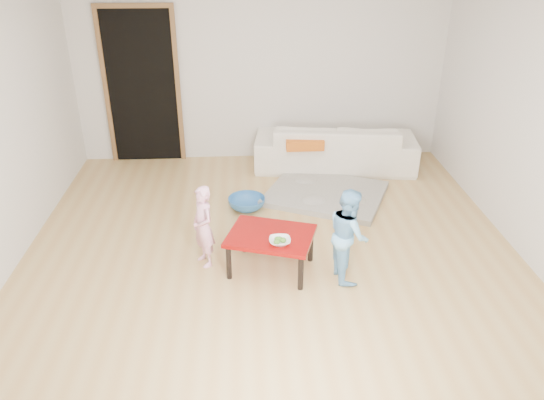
{
  "coord_description": "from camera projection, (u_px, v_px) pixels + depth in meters",
  "views": [
    {
      "loc": [
        -0.25,
        -4.65,
        2.92
      ],
      "look_at": [
        0.0,
        -0.2,
        0.65
      ],
      "focal_mm": 35.0,
      "sensor_mm": 36.0,
      "label": 1
    }
  ],
  "objects": [
    {
      "name": "sofa",
      "position": [
        335.0,
        145.0,
        7.2
      ],
      "size": [
        2.23,
        1.07,
        0.63
      ],
      "primitive_type": "imported",
      "rotation": [
        0.0,
        0.0,
        3.03
      ],
      "color": "white",
      "rests_on": "floor"
    },
    {
      "name": "broccoli",
      "position": [
        280.0,
        241.0,
        4.79
      ],
      "size": [
        0.12,
        0.12,
        0.06
      ],
      "primitive_type": null,
      "color": "#2D5919",
      "rests_on": "red_table"
    },
    {
      "name": "doorway",
      "position": [
        142.0,
        88.0,
        7.13
      ],
      "size": [
        1.02,
        0.08,
        2.11
      ],
      "primitive_type": null,
      "color": "brown",
      "rests_on": "back_wall"
    },
    {
      "name": "basin",
      "position": [
        247.0,
        203.0,
        6.21
      ],
      "size": [
        0.43,
        0.43,
        0.14
      ],
      "primitive_type": "imported",
      "color": "#2A619E",
      "rests_on": "floor"
    },
    {
      "name": "floor",
      "position": [
        271.0,
        247.0,
        5.47
      ],
      "size": [
        5.0,
        5.0,
        0.01
      ],
      "primitive_type": "cube",
      "color": "tan",
      "rests_on": "ground"
    },
    {
      "name": "bowl",
      "position": [
        280.0,
        241.0,
        4.79
      ],
      "size": [
        0.2,
        0.2,
        0.05
      ],
      "primitive_type": "imported",
      "color": "white",
      "rests_on": "red_table"
    },
    {
      "name": "red_table",
      "position": [
        271.0,
        252.0,
        5.04
      ],
      "size": [
        0.92,
        0.79,
        0.39
      ],
      "primitive_type": null,
      "rotation": [
        0.0,
        0.0,
        -0.31
      ],
      "color": "#7B0806",
      "rests_on": "floor"
    },
    {
      "name": "back_wall",
      "position": [
        261.0,
        66.0,
        7.11
      ],
      "size": [
        5.0,
        0.02,
        2.6
      ],
      "primitive_type": "cube",
      "color": "silver",
      "rests_on": "floor"
    },
    {
      "name": "right_wall",
      "position": [
        534.0,
        123.0,
        5.01
      ],
      "size": [
        0.02,
        5.0,
        2.6
      ],
      "primitive_type": "cube",
      "color": "silver",
      "rests_on": "floor"
    },
    {
      "name": "blanket",
      "position": [
        326.0,
        194.0,
        6.51
      ],
      "size": [
        1.69,
        1.58,
        0.07
      ],
      "primitive_type": null,
      "rotation": [
        0.0,
        0.0,
        -0.43
      ],
      "color": "#A69F93",
      "rests_on": "floor"
    },
    {
      "name": "child_pink",
      "position": [
        203.0,
        227.0,
        5.03
      ],
      "size": [
        0.32,
        0.36,
        0.82
      ],
      "primitive_type": "imported",
      "rotation": [
        0.0,
        0.0,
        -1.06
      ],
      "color": "pink",
      "rests_on": "floor"
    },
    {
      "name": "cushion",
      "position": [
        304.0,
        141.0,
        6.89
      ],
      "size": [
        0.49,
        0.44,
        0.13
      ],
      "primitive_type": "cube",
      "rotation": [
        0.0,
        0.0,
        0.01
      ],
      "color": "#CC5E16",
      "rests_on": "sofa"
    },
    {
      "name": "child_blue",
      "position": [
        349.0,
        234.0,
        4.82
      ],
      "size": [
        0.39,
        0.47,
        0.9
      ],
      "primitive_type": "imported",
      "rotation": [
        0.0,
        0.0,
        1.68
      ],
      "color": "#6ABAF7",
      "rests_on": "floor"
    }
  ]
}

